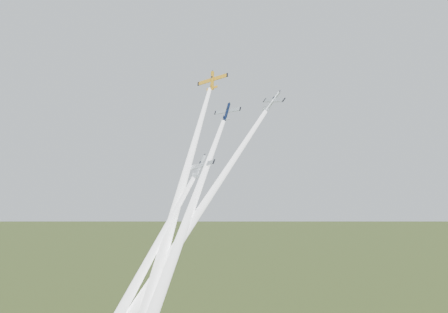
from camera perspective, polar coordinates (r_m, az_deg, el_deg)
plane_yellow at (r=149.27m, az=-1.19°, el=7.74°), size 11.33×8.25×9.46m
smoke_trail_yellow at (r=126.40m, az=-4.31°, el=-3.13°), size 14.90×41.52×51.90m
plane_navy at (r=137.00m, az=0.30°, el=4.57°), size 8.20×6.17×6.83m
smoke_trail_navy at (r=118.03m, az=-4.03°, el=-7.13°), size 8.54×40.12×48.93m
plane_silver_right at (r=132.45m, az=4.94°, el=5.62°), size 9.32×7.68×7.11m
smoke_trail_silver_right at (r=118.17m, az=-4.37°, el=-8.34°), size 20.18×44.85×57.75m
plane_silver_low at (r=126.98m, az=-2.47°, el=-1.02°), size 8.75×6.92×8.41m
smoke_trail_silver_low at (r=116.01m, az=-8.76°, el=-12.33°), size 6.44×35.12×42.57m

